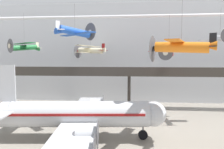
{
  "coord_description": "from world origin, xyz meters",
  "views": [
    {
      "loc": [
        -0.11,
        -18.41,
        11.39
      ],
      "look_at": [
        -2.71,
        12.49,
        8.71
      ],
      "focal_mm": 32.0,
      "sensor_mm": 36.0,
      "label": 1
    }
  ],
  "objects": [
    {
      "name": "hangar_back_wall",
      "position": [
        0.0,
        33.74,
        12.58
      ],
      "size": [
        140.0,
        3.0,
        25.16
      ],
      "color": "silver",
      "rests_on": "ground"
    },
    {
      "name": "ceiling_truss_beam",
      "position": [
        0.0,
        24.02,
        19.88
      ],
      "size": [
        120.0,
        0.6,
        0.6
      ],
      "color": "silver"
    },
    {
      "name": "suspended_plane_blue_trainer",
      "position": [
        -8.44,
        12.24,
        15.3
      ],
      "size": [
        6.85,
        6.73,
        5.41
      ],
      "rotation": [
        0.0,
        0.0,
        0.85
      ],
      "color": "#1E4CAD"
    },
    {
      "name": "suspended_plane_silver_racer",
      "position": [
        15.03,
        16.67,
        14.52
      ],
      "size": [
        6.98,
        5.7,
        6.05
      ],
      "rotation": [
        0.0,
        0.0,
        4.79
      ],
      "color": "silver"
    },
    {
      "name": "suspended_plane_orange_highwing",
      "position": [
        6.45,
        7.46,
        12.71
      ],
      "size": [
        8.3,
        9.65,
        8.73
      ],
      "rotation": [
        0.0,
        0.0,
        2.77
      ],
      "color": "orange"
    },
    {
      "name": "suspended_plane_green_biplane",
      "position": [
        -19.66,
        17.81,
        13.26
      ],
      "size": [
        6.41,
        5.92,
        7.37
      ],
      "rotation": [
        0.0,
        0.0,
        4.1
      ],
      "color": "#1E6B33"
    },
    {
      "name": "mezzanine_walkway",
      "position": [
        0.0,
        25.67,
        7.69
      ],
      "size": [
        110.0,
        3.2,
        9.32
      ],
      "color": "#38332D",
      "rests_on": "ground"
    },
    {
      "name": "airliner_silver_main",
      "position": [
        -7.42,
        7.9,
        3.59
      ],
      "size": [
        25.61,
        29.26,
        10.36
      ],
      "rotation": [
        0.0,
        0.0,
        0.09
      ],
      "color": "#B7BABF",
      "rests_on": "ground"
    },
    {
      "name": "suspended_plane_cream_biplane",
      "position": [
        -8.74,
        26.11,
        12.97
      ],
      "size": [
        7.64,
        8.94,
        8.34
      ],
      "rotation": [
        0.0,
        0.0,
        2.8
      ],
      "color": "beige"
    },
    {
      "name": "suspended_plane_red_highwing",
      "position": [
        7.61,
        21.38,
        12.14
      ],
      "size": [
        7.48,
        6.45,
        8.64
      ],
      "rotation": [
        0.0,
        0.0,
        4.33
      ],
      "color": "red"
    }
  ]
}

